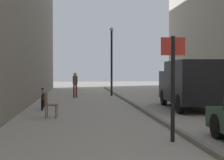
% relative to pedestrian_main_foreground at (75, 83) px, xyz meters
% --- Properties ---
extents(ground_plane, '(80.00, 80.00, 0.00)m').
position_rel_pedestrian_main_foreground_xyz_m(ground_plane, '(1.37, -8.12, -0.95)').
color(ground_plane, '#A8A093').
extents(kerb_strip, '(0.16, 40.00, 0.12)m').
position_rel_pedestrian_main_foreground_xyz_m(kerb_strip, '(2.95, -8.12, -0.89)').
color(kerb_strip, gray).
rests_on(kerb_strip, ground_plane).
extents(pedestrian_main_foreground, '(0.32, 0.22, 1.64)m').
position_rel_pedestrian_main_foreground_xyz_m(pedestrian_main_foreground, '(0.00, 0.00, 0.00)').
color(pedestrian_main_foreground, maroon).
rests_on(pedestrian_main_foreground, ground_plane).
extents(delivery_van, '(2.23, 5.04, 2.20)m').
position_rel_pedestrian_main_foreground_xyz_m(delivery_van, '(5.26, -7.04, 0.24)').
color(delivery_van, black).
rests_on(delivery_van, ground_plane).
extents(street_sign_post, '(0.60, 0.10, 2.60)m').
position_rel_pedestrian_main_foreground_xyz_m(street_sign_post, '(2.45, -13.82, 0.60)').
color(street_sign_post, black).
rests_on(street_sign_post, ground_plane).
extents(lamp_post, '(0.28, 0.28, 4.76)m').
position_rel_pedestrian_main_foreground_xyz_m(lamp_post, '(2.51, 1.22, 1.77)').
color(lamp_post, black).
rests_on(lamp_post, ground_plane).
extents(bicycle_leaning, '(0.14, 1.77, 0.98)m').
position_rel_pedestrian_main_foreground_xyz_m(bicycle_leaning, '(-1.43, -6.49, -0.57)').
color(bicycle_leaning, black).
rests_on(bicycle_leaning, ground_plane).
extents(cafe_chair_near_window, '(0.48, 0.48, 0.94)m').
position_rel_pedestrian_main_foreground_xyz_m(cafe_chair_near_window, '(-0.93, -9.16, -0.40)').
color(cafe_chair_near_window, brown).
rests_on(cafe_chair_near_window, ground_plane).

